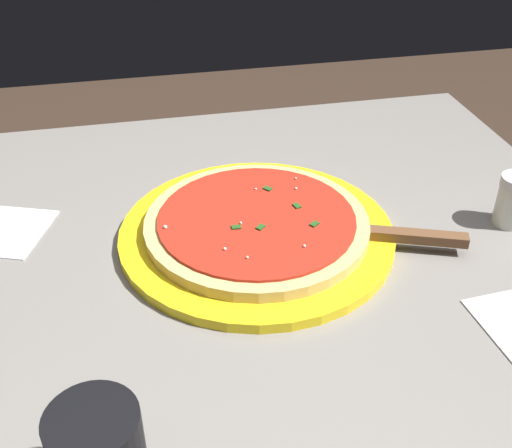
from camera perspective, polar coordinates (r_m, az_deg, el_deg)
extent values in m
cube|color=black|center=(1.36, -20.05, -8.03)|extent=(0.06, 0.06, 0.69)
cube|color=black|center=(1.44, 13.32, -3.67)|extent=(0.06, 0.06, 0.69)
cube|color=gray|center=(0.86, 0.43, -1.98)|extent=(0.95, 0.81, 0.03)
cylinder|color=yellow|center=(0.85, 0.00, -0.72)|extent=(0.37, 0.37, 0.01)
cylinder|color=#DBB26B|center=(0.84, 0.00, 0.12)|extent=(0.30, 0.30, 0.02)
cylinder|color=red|center=(0.83, 0.00, 0.69)|extent=(0.26, 0.26, 0.00)
sphere|color=#EFEACC|center=(0.76, -0.80, -3.05)|extent=(0.00, 0.00, 0.00)
sphere|color=#EFEACC|center=(0.77, -2.85, -2.27)|extent=(0.00, 0.00, 0.00)
sphere|color=#EFEACC|center=(0.82, -1.39, 0.10)|extent=(0.00, 0.00, 0.00)
sphere|color=#EFEACC|center=(0.82, -8.26, -0.17)|extent=(0.01, 0.01, 0.01)
sphere|color=#EFEACC|center=(0.91, 3.63, 4.16)|extent=(0.00, 0.00, 0.00)
sphere|color=#EFEACC|center=(0.89, -0.03, 3.20)|extent=(0.00, 0.00, 0.00)
sphere|color=#EFEACC|center=(0.78, 4.41, -2.00)|extent=(0.00, 0.00, 0.00)
sphere|color=#EFEACC|center=(0.89, 3.66, 3.23)|extent=(0.00, 0.00, 0.00)
cube|color=#23561E|center=(0.89, 1.07, 3.24)|extent=(0.01, 0.01, 0.00)
cube|color=#23561E|center=(0.82, 5.34, 0.00)|extent=(0.01, 0.01, 0.00)
cube|color=#23561E|center=(0.85, 3.73, 1.67)|extent=(0.01, 0.01, 0.00)
cube|color=#23561E|center=(0.81, 0.42, -0.28)|extent=(0.01, 0.01, 0.00)
cube|color=#23561E|center=(0.81, -1.81, -0.28)|extent=(0.01, 0.01, 0.00)
cube|color=silver|center=(0.84, 6.87, -0.82)|extent=(0.11, 0.10, 0.00)
cube|color=brown|center=(0.84, 14.39, -1.12)|extent=(0.13, 0.06, 0.01)
cylinder|color=silver|center=(0.93, 22.22, 1.62)|extent=(0.04, 0.04, 0.06)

